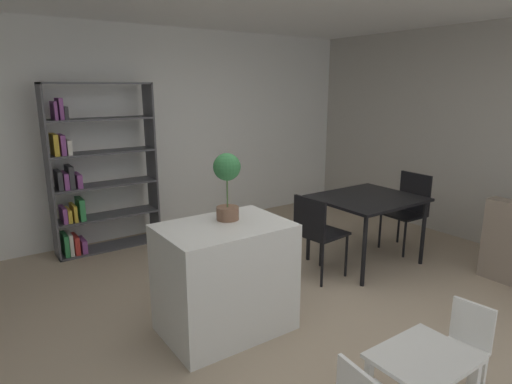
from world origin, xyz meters
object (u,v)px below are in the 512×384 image
at_px(open_bookshelf, 91,176).
at_px(dining_table, 367,204).
at_px(potted_plant_on_island, 227,179).
at_px(dining_chair_island_side, 317,229).
at_px(child_table, 423,368).
at_px(child_chair_right, 465,346).
at_px(dining_chair_window_side, 409,205).
at_px(kitchen_island, 225,278).

distance_m(open_bookshelf, dining_table, 3.20).
height_order(potted_plant_on_island, dining_chair_island_side, potted_plant_on_island).
bearing_deg(dining_table, child_table, -131.12).
relative_size(potted_plant_on_island, child_table, 0.95).
distance_m(child_table, child_chair_right, 0.46).
relative_size(child_table, dining_table, 0.53).
relative_size(child_table, dining_chair_island_side, 0.65).
height_order(potted_plant_on_island, open_bookshelf, open_bookshelf).
bearing_deg(child_chair_right, dining_table, 140.86).
bearing_deg(dining_chair_window_side, open_bookshelf, -121.78).
xyz_separation_m(kitchen_island, dining_chair_window_side, (2.77, 0.29, 0.10)).
distance_m(potted_plant_on_island, open_bookshelf, 2.38).
distance_m(child_table, dining_chair_island_side, 2.02).
distance_m(kitchen_island, dining_table, 2.04).
bearing_deg(kitchen_island, dining_chair_island_side, 12.93).
height_order(dining_chair_window_side, dining_chair_island_side, dining_chair_window_side).
relative_size(child_table, dining_chair_window_side, 0.61).
bearing_deg(dining_table, kitchen_island, -171.57).
bearing_deg(kitchen_island, open_bookshelf, 99.18).
xyz_separation_m(open_bookshelf, dining_chair_island_side, (1.64, -2.12, -0.39)).
xyz_separation_m(open_bookshelf, child_chair_right, (1.25, -3.94, -0.59)).
bearing_deg(dining_chair_window_side, potted_plant_on_island, -83.81).
xyz_separation_m(open_bookshelf, child_table, (0.79, -3.95, -0.55)).
relative_size(dining_chair_window_side, dining_chair_island_side, 1.06).
distance_m(open_bookshelf, dining_chair_island_side, 2.71).
bearing_deg(open_bookshelf, dining_chair_window_side, -33.84).
height_order(child_chair_right, dining_chair_island_side, dining_chair_island_side).
relative_size(open_bookshelf, child_table, 3.49).
relative_size(child_chair_right, dining_chair_window_side, 0.66).
bearing_deg(potted_plant_on_island, dining_chair_window_side, 4.12).
bearing_deg(open_bookshelf, dining_table, -41.38).
xyz_separation_m(dining_table, dining_chair_window_side, (0.76, -0.00, -0.14)).
relative_size(kitchen_island, dining_table, 0.92).
bearing_deg(potted_plant_on_island, kitchen_island, -133.22).
bearing_deg(dining_chair_window_side, child_chair_right, -44.06).
distance_m(dining_chair_window_side, dining_chair_island_side, 1.51).
relative_size(dining_table, dining_chair_window_side, 1.16).
distance_m(kitchen_island, child_table, 1.59).
distance_m(child_chair_right, dining_chair_island_side, 1.87).
distance_m(kitchen_island, child_chair_right, 1.76).
distance_m(potted_plant_on_island, dining_chair_island_side, 1.37).
relative_size(dining_table, dining_chair_island_side, 1.23).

